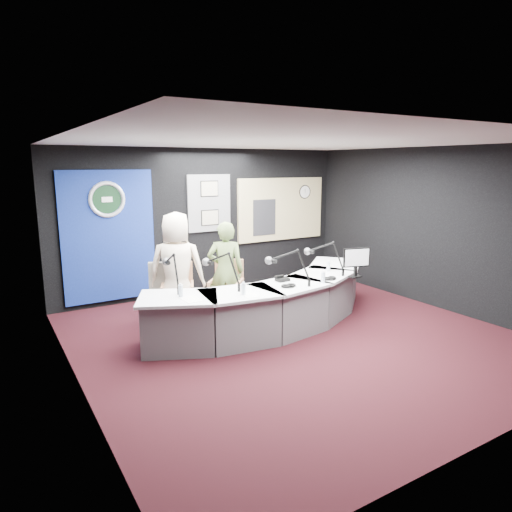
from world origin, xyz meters
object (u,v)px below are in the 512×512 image
armchair_left (178,291)px  person_woman (226,271)px  person_man (177,269)px  armchair_right (226,293)px  broadcast_desk (273,304)px

armchair_left → person_woman: bearing=9.2°
person_man → person_woman: (0.76, -0.19, -0.09)m
armchair_right → person_man: (-0.76, 0.19, 0.45)m
armchair_right → person_man: size_ratio=0.49×
armchair_left → person_woman: (0.76, -0.19, 0.28)m
broadcast_desk → armchair_right: (-0.44, 0.72, 0.07)m
broadcast_desk → person_woman: size_ratio=2.80×
broadcast_desk → person_man: (-1.20, 0.91, 0.52)m
armchair_left → person_woman: person_woman is taller
armchair_left → person_man: 0.37m
broadcast_desk → armchair_left: 1.51m
broadcast_desk → person_man: bearing=142.7°
armchair_left → armchair_right: 0.79m
broadcast_desk → armchair_left: size_ratio=4.28×
person_man → person_woman: 0.79m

